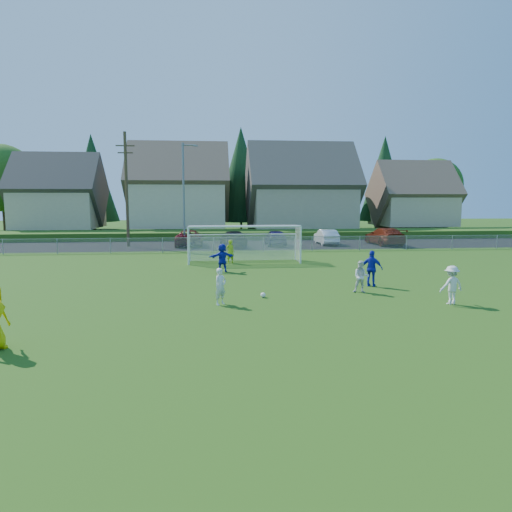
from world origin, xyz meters
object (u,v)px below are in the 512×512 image
object	(u,v)px
player_white_c	(451,285)
car_d	(233,239)
car_f	(326,237)
player_blue_b	(222,258)
player_white_a	(220,286)
car_e	(276,238)
player_white_b	(361,277)
player_blue_a	(372,268)
car_c	(189,238)
soccer_goal	(244,238)
goalkeeper	(230,252)
car_g	(385,236)
soccer_ball	(263,295)

from	to	relation	value
player_white_c	car_d	bearing A→B (deg)	-82.99
car_f	player_blue_b	bearing A→B (deg)	56.57
player_white_a	car_e	distance (m)	23.66
player_white_b	player_blue_a	size ratio (longest dim) A/B	0.83
player_white_a	car_c	distance (m)	23.72
car_e	soccer_goal	distance (m)	11.25
soccer_goal	player_white_a	bearing A→B (deg)	-98.56
goalkeeper	car_c	xyz separation A→B (m)	(-3.18, 11.75, -0.06)
car_g	car_f	bearing A→B (deg)	-11.54
player_white_c	car_d	distance (m)	24.67
car_e	soccer_goal	bearing A→B (deg)	71.87
goalkeeper	soccer_goal	world-z (taller)	soccer_goal
car_g	soccer_goal	xyz separation A→B (m)	(-13.83, -10.30, 0.83)
player_white_a	car_d	world-z (taller)	player_white_a
car_e	player_white_c	bearing A→B (deg)	99.77
player_white_c	goalkeeper	bearing A→B (deg)	-67.61
car_f	car_g	xyz separation A→B (m)	(5.28, -0.91, 0.10)
car_c	soccer_goal	bearing A→B (deg)	109.95
goalkeeper	car_g	xyz separation A→B (m)	(14.79, 10.85, 0.02)
player_blue_b	car_e	size ratio (longest dim) A/B	0.39
player_blue_a	soccer_ball	bearing A→B (deg)	51.90
soccer_goal	player_white_c	bearing A→B (deg)	-60.94
player_blue_b	car_g	xyz separation A→B (m)	(15.40, 14.36, -0.03)
player_white_a	soccer_ball	bearing A→B (deg)	-9.44
soccer_ball	car_e	xyz separation A→B (m)	(3.69, 21.86, 0.61)
car_d	car_g	xyz separation A→B (m)	(14.03, 0.07, 0.10)
player_white_b	car_e	world-z (taller)	same
soccer_ball	player_blue_b	world-z (taller)	player_blue_b
goalkeeper	player_blue_a	bearing A→B (deg)	105.99
goalkeeper	car_e	distance (m)	12.07
car_e	soccer_goal	size ratio (longest dim) A/B	0.57
car_f	goalkeeper	bearing A→B (deg)	51.15
car_c	soccer_goal	distance (m)	11.98
soccer_ball	player_blue_b	bearing A→B (deg)	102.15
player_white_c	player_blue_b	world-z (taller)	player_blue_b
player_white_c	car_e	distance (m)	24.13
goalkeeper	player_white_a	bearing A→B (deg)	65.04
soccer_ball	soccer_goal	size ratio (longest dim) A/B	0.03
player_white_a	soccer_goal	distance (m)	12.58
goalkeeper	car_e	size ratio (longest dim) A/B	0.36
player_white_b	player_white_a	bearing A→B (deg)	-147.88
goalkeeper	car_f	bearing A→B (deg)	-149.53
player_blue_a	car_f	size ratio (longest dim) A/B	0.41
soccer_ball	soccer_goal	distance (m)	11.37
car_d	car_f	world-z (taller)	car_f
player_white_c	player_blue_a	world-z (taller)	player_blue_a
car_e	car_f	size ratio (longest dim) A/B	1.00
soccer_ball	car_d	size ratio (longest dim) A/B	0.05
car_d	soccer_goal	xyz separation A→B (m)	(0.21, -10.23, 0.94)
player_white_a	car_f	distance (m)	25.81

